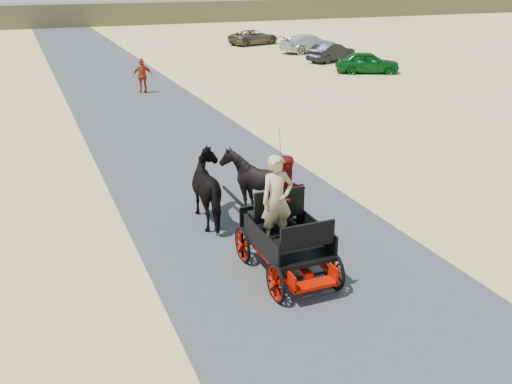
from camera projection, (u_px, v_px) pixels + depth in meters
name	position (u px, v px, depth m)	size (l,w,h in m)	color
ground	(357.00, 324.00, 9.97)	(140.00, 140.00, 0.00)	tan
road	(357.00, 324.00, 9.97)	(6.00, 140.00, 0.01)	#38383A
ridge_far	(58.00, 14.00, 62.91)	(140.00, 6.00, 2.40)	brown
carriage	(286.00, 257.00, 11.53)	(1.30, 2.40, 0.72)	black
horse_left	(213.00, 189.00, 13.74)	(0.91, 2.01, 1.70)	black
horse_right	(255.00, 183.00, 14.13)	(1.37, 1.54, 1.70)	black
driver_man	(277.00, 200.00, 11.04)	(0.66, 0.43, 1.80)	tan
passenger_woman	(288.00, 192.00, 11.73)	(0.77, 0.60, 1.58)	#660C0F
pedestrian	(143.00, 76.00, 28.38)	(1.01, 0.42, 1.73)	#A43112
car_a	(368.00, 62.00, 34.01)	(1.51, 3.75, 1.28)	#0C4C19
car_b	(331.00, 52.00, 38.33)	(1.30, 3.74, 1.23)	black
car_c	(309.00, 44.00, 42.46)	(1.87, 4.60, 1.33)	silver
car_d	(254.00, 37.00, 47.05)	(1.98, 4.30, 1.20)	brown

